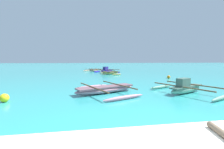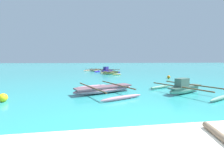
{
  "view_description": "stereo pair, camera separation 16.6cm",
  "coord_description": "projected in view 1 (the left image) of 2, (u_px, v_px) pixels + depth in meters",
  "views": [
    {
      "loc": [
        -1.83,
        -2.76,
        1.9
      ],
      "look_at": [
        0.9,
        14.72,
        0.25
      ],
      "focal_mm": 24.0,
      "sensor_mm": 36.0,
      "label": 1
    },
    {
      "loc": [
        -1.67,
        -2.78,
        1.9
      ],
      "look_at": [
        0.9,
        14.72,
        0.25
      ],
      "focal_mm": 24.0,
      "sensor_mm": 36.0,
      "label": 2
    }
  ],
  "objects": [
    {
      "name": "moored_boat_0",
      "position": [
        95.0,
        70.0,
        26.65
      ],
      "size": [
        4.33,
        4.0,
        0.41
      ],
      "rotation": [
        0.0,
        0.0,
        1.01
      ],
      "color": "tan",
      "rests_on": "ground_plane"
    },
    {
      "name": "moored_boat_1",
      "position": [
        110.0,
        73.0,
        20.96
      ],
      "size": [
        2.63,
        3.74,
        0.42
      ],
      "rotation": [
        0.0,
        0.0,
        0.39
      ],
      "color": "#A59950",
      "rests_on": "ground_plane"
    },
    {
      "name": "moored_boat_2",
      "position": [
        186.0,
        88.0,
        8.71
      ],
      "size": [
        3.51,
        4.33,
        0.9
      ],
      "rotation": [
        0.0,
        0.0,
        0.43
      ],
      "color": "#659B83",
      "rests_on": "ground_plane"
    },
    {
      "name": "moored_boat_3",
      "position": [
        107.0,
        71.0,
        23.63
      ],
      "size": [
        4.37,
        3.96,
        0.95
      ],
      "rotation": [
        0.0,
        0.0,
        0.96
      ],
      "color": "#2C20B3",
      "rests_on": "ground_plane"
    },
    {
      "name": "moored_boat_4",
      "position": [
        106.0,
        89.0,
        8.82
      ],
      "size": [
        3.8,
        4.49,
        0.45
      ],
      "rotation": [
        0.0,
        0.0,
        0.4
      ],
      "color": "#B97B8D",
      "rests_on": "ground_plane"
    },
    {
      "name": "mooring_buoy_0",
      "position": [
        4.0,
        98.0,
        6.84
      ],
      "size": [
        0.39,
        0.39,
        0.39
      ],
      "color": "yellow",
      "rests_on": "ground_plane"
    },
    {
      "name": "mooring_buoy_1",
      "position": [
        169.0,
        77.0,
        15.91
      ],
      "size": [
        0.33,
        0.33,
        0.33
      ],
      "color": "orange",
      "rests_on": "ground_plane"
    },
    {
      "name": "driftwood_0",
      "position": [
        221.0,
        133.0,
        3.54
      ],
      "size": [
        0.37,
        0.98,
        0.16
      ],
      "color": "#75604C",
      "rests_on": "beach_strip"
    }
  ]
}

